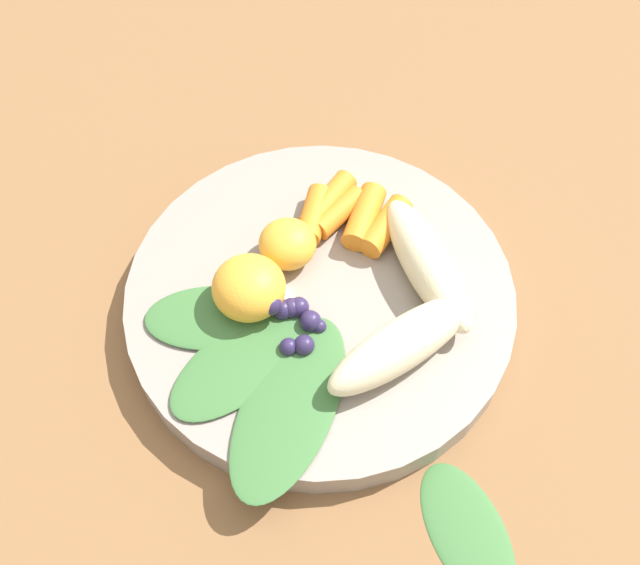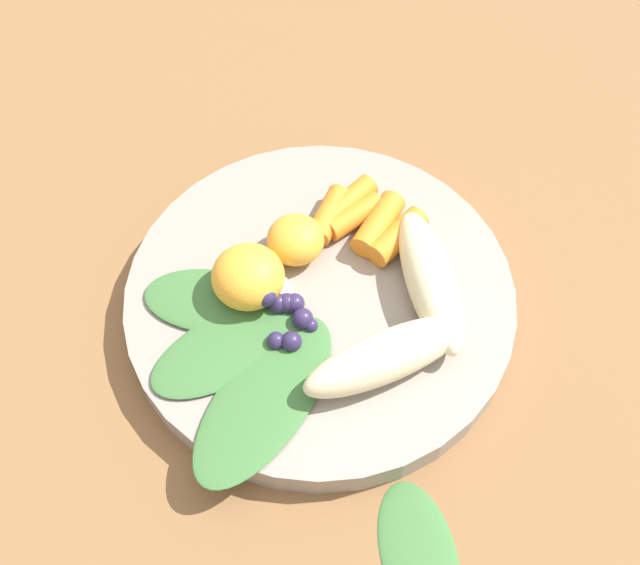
# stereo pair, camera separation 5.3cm
# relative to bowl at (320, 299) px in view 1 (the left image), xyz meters

# --- Properties ---
(ground_plane) EXTENTS (2.40, 2.40, 0.00)m
(ground_plane) POSITION_rel_bowl_xyz_m (0.00, 0.00, -0.01)
(ground_plane) COLOR brown
(bowl) EXTENTS (0.28, 0.28, 0.02)m
(bowl) POSITION_rel_bowl_xyz_m (0.00, 0.00, 0.00)
(bowl) COLOR gray
(bowl) RESTS_ON ground_plane
(banana_peeled_left) EXTENTS (0.12, 0.09, 0.03)m
(banana_peeled_left) POSITION_rel_bowl_xyz_m (0.03, -0.07, 0.03)
(banana_peeled_left) COLOR beige
(banana_peeled_left) RESTS_ON bowl
(banana_peeled_right) EXTENTS (0.11, 0.10, 0.03)m
(banana_peeled_right) POSITION_rel_bowl_xyz_m (-0.04, -0.06, 0.03)
(banana_peeled_right) COLOR beige
(banana_peeled_right) RESTS_ON bowl
(orange_segment_near) EXTENTS (0.05, 0.05, 0.04)m
(orange_segment_near) POSITION_rel_bowl_xyz_m (-0.02, 0.05, 0.03)
(orange_segment_near) COLOR #F4A833
(orange_segment_near) RESTS_ON bowl
(orange_segment_far) EXTENTS (0.04, 0.04, 0.03)m
(orange_segment_far) POSITION_rel_bowl_xyz_m (0.02, 0.03, 0.03)
(orange_segment_far) COLOR #F4A833
(orange_segment_far) RESTS_ON bowl
(carrot_front) EXTENTS (0.05, 0.04, 0.02)m
(carrot_front) POSITION_rel_bowl_xyz_m (0.06, -0.04, 0.02)
(carrot_front) COLOR orange
(carrot_front) RESTS_ON bowl
(carrot_mid_left) EXTENTS (0.05, 0.03, 0.02)m
(carrot_mid_left) POSITION_rel_bowl_xyz_m (0.06, -0.02, 0.02)
(carrot_mid_left) COLOR orange
(carrot_mid_left) RESTS_ON bowl
(carrot_mid_right) EXTENTS (0.05, 0.04, 0.02)m
(carrot_mid_right) POSITION_rel_bowl_xyz_m (0.06, -0.00, 0.02)
(carrot_mid_right) COLOR orange
(carrot_mid_right) RESTS_ON bowl
(carrot_rear) EXTENTS (0.06, 0.04, 0.02)m
(carrot_rear) POSITION_rel_bowl_xyz_m (0.07, 0.01, 0.02)
(carrot_rear) COLOR orange
(carrot_rear) RESTS_ON bowl
(carrot_small) EXTENTS (0.05, 0.02, 0.02)m
(carrot_small) POSITION_rel_bowl_xyz_m (0.06, 0.02, 0.02)
(carrot_small) COLOR orange
(carrot_small) RESTS_ON bowl
(blueberry_pile) EXTENTS (0.04, 0.05, 0.03)m
(blueberry_pile) POSITION_rel_bowl_xyz_m (-0.03, 0.01, 0.02)
(blueberry_pile) COLOR #2D234C
(blueberry_pile) RESTS_ON bowl
(coconut_shred_patch) EXTENTS (0.05, 0.05, 0.00)m
(coconut_shred_patch) POSITION_rel_bowl_xyz_m (-0.02, 0.04, 0.01)
(coconut_shred_patch) COLOR white
(coconut_shred_patch) RESTS_ON bowl
(kale_leaf_left) EXTENTS (0.07, 0.10, 0.00)m
(kale_leaf_left) POSITION_rel_bowl_xyz_m (-0.04, 0.07, 0.01)
(kale_leaf_left) COLOR #3D7038
(kale_leaf_left) RESTS_ON bowl
(kale_leaf_right) EXTENTS (0.12, 0.11, 0.00)m
(kale_leaf_right) POSITION_rel_bowl_xyz_m (-0.07, 0.04, 0.01)
(kale_leaf_right) COLOR #3D7038
(kale_leaf_right) RESTS_ON bowl
(kale_leaf_rear) EXTENTS (0.14, 0.08, 0.00)m
(kale_leaf_rear) POSITION_rel_bowl_xyz_m (-0.09, 0.00, 0.01)
(kale_leaf_rear) COLOR #3D7038
(kale_leaf_rear) RESTS_ON bowl
(kale_leaf_stray) EXTENTS (0.10, 0.09, 0.01)m
(kale_leaf_stray) POSITION_rel_bowl_xyz_m (-0.14, -0.12, -0.01)
(kale_leaf_stray) COLOR #3D7038
(kale_leaf_stray) RESTS_ON ground_plane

